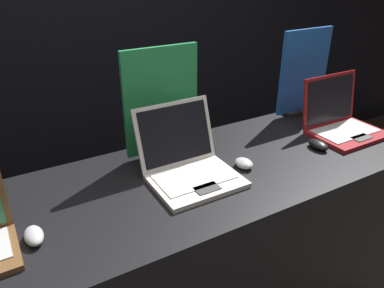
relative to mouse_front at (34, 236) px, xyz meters
The scene contains 9 objects.
wall_back 1.69m from the mouse_front, 67.18° to the left, with size 8.00×0.05×2.80m.
display_counter 0.81m from the mouse_front, ahead, with size 2.21×0.74×0.94m.
mouse_front is the anchor object (origin of this frame).
laptop_middle 0.64m from the mouse_front, ahead, with size 0.35×0.36×0.28m.
mouse_middle 0.87m from the mouse_front, ahead, with size 0.07×0.09×0.04m.
promo_stand_middle 0.74m from the mouse_front, 28.24° to the left, with size 0.35×0.07×0.49m.
laptop_back 1.53m from the mouse_front, ahead, with size 0.37×0.31×0.28m.
mouse_back 1.29m from the mouse_front, ahead, with size 0.07×0.11×0.04m.
promo_stand_back 1.59m from the mouse_front, 14.11° to the left, with size 0.34×0.07×0.48m.
Camera 1 is at (-0.66, -0.79, 1.76)m, focal length 35.00 mm.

